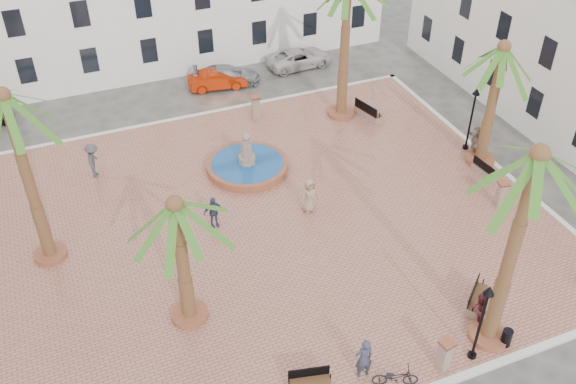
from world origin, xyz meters
The scene contains 29 objects.
ground centered at (0.00, 0.00, 0.00)m, with size 120.00×120.00×0.00m, color #56544F.
plaza centered at (0.00, 0.00, 0.07)m, with size 26.00×22.00×0.15m, color #AF6A57.
kerb_n centered at (0.00, 11.00, 0.08)m, with size 26.30×0.30×0.16m, color silver.
kerb_e centered at (13.00, 0.00, 0.08)m, with size 0.30×22.30×0.16m, color silver.
fountain centered at (0.49, 4.46, 0.45)m, with size 4.34×4.34×2.24m.
palm_nw centered at (-9.90, 1.40, 7.44)m, with size 4.72×4.72×8.45m.
palm_sw centered at (-5.08, -4.41, 5.16)m, with size 4.87×4.87×6.11m.
palm_s centered at (5.41, -9.86, 7.87)m, with size 4.99×4.99×8.95m.
palm_e centered at (12.40, 0.46, 5.95)m, with size 5.08×5.08×6.96m.
bench_s centered at (-1.97, -9.34, 0.39)m, with size 1.67×0.83×0.85m.
bench_se centered at (6.00, -8.22, 0.42)m, with size 1.71×1.57×0.94m.
bench_e centered at (11.84, -0.76, 0.39)m, with size 0.66×1.67×0.86m.
bench_ne centered at (8.90, 6.76, 0.44)m, with size 1.08×2.06×1.04m.
lamppost_s centered at (4.28, -10.40, 2.69)m, with size 0.41×0.41×3.75m.
lamppost_e centered at (12.40, 1.77, 2.69)m, with size 0.41×0.41×3.75m.
bollard_se centered at (2.96, -10.40, 0.88)m, with size 0.58×0.58×1.41m.
bollard_n centered at (2.71, 9.26, 0.90)m, with size 0.54×0.54×1.46m.
bollard_e centered at (10.93, -3.16, 0.87)m, with size 0.57×0.57×1.39m.
litter_bin centered at (5.80, -10.40, 0.54)m, with size 0.40×0.40×0.78m, color black.
cyclist_a centered at (0.05, -9.56, 1.09)m, with size 0.68×0.45×1.87m, color #303449.
bicycle_a centered at (0.92, -10.40, 0.59)m, with size 0.59×1.69×0.89m, color black.
cyclist_b centered at (5.36, -9.10, 0.94)m, with size 0.76×0.60×1.57m, color #561C24.
pedestrian_fountain_a centered at (2.12, 0.02, 1.07)m, with size 0.90×0.58×1.83m, color #9F7F63.
pedestrian_fountain_b centered at (-2.50, 0.66, 0.97)m, with size 0.96×0.40×1.65m, color #313A58.
pedestrian_north centered at (-7.04, 6.90, 1.10)m, with size 1.23×0.71×1.91m, color #414145.
pedestrian_east centered at (12.40, 1.11, 1.02)m, with size 1.62×0.52×1.75m, color gray.
car_red centered at (1.82, 14.01, 0.62)m, with size 1.31×3.76×1.24m, color #A01E02.
car_silver centered at (2.53, 14.33, 0.62)m, with size 1.74×4.27×1.24m, color #9F9FA7.
car_white centered at (7.92, 14.91, 0.62)m, with size 2.06×4.48×1.24m, color silver.
Camera 1 is at (-8.05, -22.18, 19.81)m, focal length 40.00 mm.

